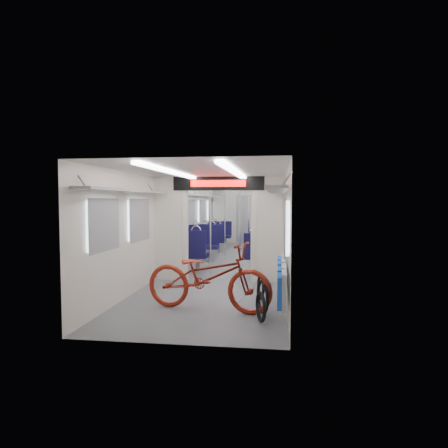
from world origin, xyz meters
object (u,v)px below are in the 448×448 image
flip_bench (282,279)px  seat_bay_near_left (196,244)px  bike_hoop_b (263,298)px  stanchion_near_left (211,227)px  stanchion_far_right (249,220)px  seat_bay_near_right (264,247)px  stanchion_far_left (225,220)px  bike_hoop_c (261,288)px  seat_bay_far_right (268,235)px  seat_bay_far_left (216,235)px  bicycle (208,276)px  stanchion_near_right (239,227)px  bike_hoop_a (261,309)px

flip_bench → seat_bay_near_left: size_ratio=0.91×
bike_hoop_b → stanchion_near_left: 3.54m
flip_bench → stanchion_far_right: (-0.99, 6.47, 0.57)m
stanchion_near_left → seat_bay_near_right: bearing=44.9°
stanchion_far_left → bike_hoop_c: bearing=-75.7°
seat_bay_far_right → stanchion_far_left: 2.34m
flip_bench → stanchion_far_left: bearing=105.1°
stanchion_far_left → stanchion_far_right: bearing=3.8°
seat_bay_near_right → stanchion_far_left: (-1.32, 1.95, 0.60)m
seat_bay_far_left → flip_bench: bearing=-74.3°
bike_hoop_c → seat_bay_far_left: seat_bay_far_left is taller
flip_bench → bike_hoop_b: (-0.29, 0.10, -0.34)m
bicycle → seat_bay_far_right: size_ratio=1.07×
seat_bay_near_right → stanchion_near_right: bearing=-117.1°
bike_hoop_c → stanchion_near_right: stanchion_near_right is taller
seat_bay_far_left → stanchion_far_left: size_ratio=0.89×
seat_bay_near_right → stanchion_near_left: stanchion_near_left is taller
seat_bay_near_right → bicycle: bearing=-99.9°
bicycle → bike_hoop_b: 0.94m
stanchion_far_left → stanchion_far_right: (0.75, 0.05, 0.00)m
stanchion_near_right → stanchion_far_right: bearing=90.2°
bike_hoop_a → stanchion_far_right: bearing=95.7°
stanchion_near_right → bike_hoop_b: bearing=-78.2°
stanchion_far_right → seat_bay_near_left: bearing=-124.6°
stanchion_near_left → stanchion_far_left: 3.19m
stanchion_far_left → stanchion_far_right: size_ratio=1.00×
flip_bench → stanchion_far_right: stanchion_far_right is taller
flip_bench → seat_bay_far_left: size_ratio=1.02×
stanchion_far_left → stanchion_far_right: 0.75m
seat_bay_near_left → stanchion_near_right: stanchion_near_right is taller
stanchion_near_left → stanchion_far_right: same height
seat_bay_near_left → stanchion_near_right: (1.31, -1.21, 0.58)m
bike_hoop_a → stanchion_near_left: (-1.35, 3.59, 0.95)m
bicycle → seat_bay_near_right: (0.75, 4.30, -0.01)m
flip_bench → seat_bay_far_left: bearing=105.7°
bike_hoop_b → stanchion_far_left: size_ratio=0.23×
bike_hoop_a → stanchion_near_left: bearing=110.7°
seat_bay_near_left → seat_bay_far_left: seat_bay_near_left is taller
flip_bench → stanchion_near_right: (-0.98, 3.38, 0.57)m
seat_bay_near_left → stanchion_far_left: bearing=73.2°
stanchion_near_left → stanchion_far_right: bearing=78.4°
stanchion_near_left → stanchion_near_right: (0.68, 0.14, 0.00)m
flip_bench → stanchion_far_right: bearing=98.7°
seat_bay_near_left → stanchion_far_left: stanchion_far_left is taller
flip_bench → stanchion_near_right: bearing=106.1°
bike_hoop_a → stanchion_far_left: size_ratio=0.20×
bicycle → bike_hoop_a: 1.07m
seat_bay_near_right → seat_bay_far_left: (-1.87, 3.68, -0.00)m
seat_bay_near_left → stanchion_far_left: 2.00m
flip_bench → seat_bay_far_left: seat_bay_far_left is taller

